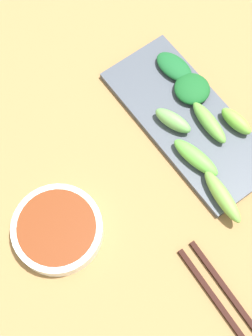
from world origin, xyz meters
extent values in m
cube|color=#986D41|center=(0.00, 0.00, 0.01)|extent=(2.10, 2.10, 0.02)
cylinder|color=white|center=(-0.15, -0.04, 0.04)|extent=(0.14, 0.14, 0.03)
cylinder|color=maroon|center=(-0.15, -0.04, 0.04)|extent=(0.12, 0.12, 0.02)
cube|color=#424854|center=(0.13, -0.01, 0.03)|extent=(0.14, 0.32, 0.01)
ellipsoid|color=#6CAD57|center=(0.10, 0.00, 0.05)|extent=(0.05, 0.07, 0.03)
ellipsoid|color=#60B842|center=(0.09, -0.07, 0.05)|extent=(0.04, 0.09, 0.03)
ellipsoid|color=#73B046|center=(0.08, -0.15, 0.05)|extent=(0.04, 0.10, 0.03)
ellipsoid|color=#175624|center=(0.17, 0.03, 0.04)|extent=(0.07, 0.07, 0.02)
ellipsoid|color=#185829|center=(0.17, 0.08, 0.04)|extent=(0.05, 0.08, 0.02)
ellipsoid|color=#69A643|center=(0.15, -0.04, 0.05)|extent=(0.03, 0.09, 0.03)
ellipsoid|color=#77BC40|center=(0.19, -0.06, 0.05)|extent=(0.03, 0.06, 0.03)
cube|color=black|center=(-0.02, -0.29, 0.02)|extent=(0.02, 0.23, 0.01)
cube|color=black|center=(0.00, -0.29, 0.02)|extent=(0.02, 0.23, 0.01)
camera|label=1|loc=(-0.18, -0.25, 0.78)|focal=53.37mm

